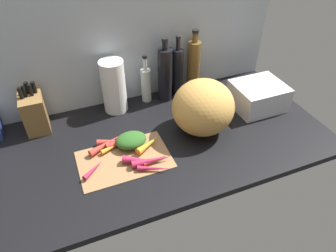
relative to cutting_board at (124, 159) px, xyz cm
name	(u,v)px	position (x,y,z in cm)	size (l,w,h in cm)	color
ground_plane	(145,143)	(12.19, 8.33, -1.90)	(170.00, 80.00, 3.00)	black
wall_back	(117,46)	(12.19, 46.83, 29.60)	(170.00, 3.00, 60.00)	#ADB7C1
cutting_board	(124,159)	(0.00, 0.00, 0.00)	(38.92, 24.91, 0.80)	#997047
carrot_0	(152,160)	(10.04, -6.98, 1.99)	(3.19, 3.19, 16.99)	#B2264C
carrot_1	(149,144)	(12.45, 3.08, 2.05)	(3.30, 3.30, 13.59)	orange
carrot_2	(122,146)	(1.03, 6.77, 1.43)	(2.05, 2.05, 10.93)	#B2264C
carrot_3	(123,141)	(2.30, 9.15, 1.84)	(2.88, 2.88, 16.01)	red
carrot_4	(112,147)	(-3.41, 7.65, 1.51)	(2.22, 2.22, 10.45)	orange
carrot_5	(113,141)	(-2.21, 11.00, 1.82)	(2.83, 2.83, 13.75)	red
carrot_6	(128,141)	(4.37, 8.87, 1.88)	(2.96, 2.96, 10.11)	#B2264C
carrot_7	(156,159)	(12.18, -6.57, 1.46)	(2.12, 2.12, 12.03)	red
carrot_8	(106,144)	(-5.52, 10.14, 1.94)	(3.07, 3.07, 16.90)	red
carrot_9	(139,160)	(5.05, -4.96, 2.09)	(3.37, 3.37, 13.83)	#B2264C
carrot_10	(154,168)	(9.56, -11.22, 1.46)	(2.13, 2.13, 13.78)	#B2264C
carrot_11	(93,169)	(-13.58, -2.38, 1.49)	(2.17, 2.17, 11.35)	#B2264C
carrot_greens_pile	(131,140)	(5.35, 7.05, 3.33)	(13.83, 10.64, 5.85)	#2D6023
winter_squash	(203,107)	(39.85, 6.11, 12.60)	(28.74, 27.88, 26.00)	gold
knife_block	(34,111)	(-32.22, 37.30, 9.01)	(10.22, 16.20, 23.65)	brown
paper_towel_roll	(114,86)	(6.39, 37.83, 13.26)	(11.87, 11.87, 27.33)	white
bottle_0	(146,84)	(23.82, 39.93, 9.63)	(5.27, 5.27, 26.32)	silver
bottle_1	(165,74)	(33.74, 37.76, 14.39)	(7.58, 7.58, 34.43)	black
bottle_2	(178,72)	(41.58, 39.55, 13.41)	(5.95, 5.95, 33.64)	black
bottle_3	(194,66)	(51.32, 40.21, 14.65)	(6.93, 6.93, 35.09)	brown
dish_rack	(258,96)	(75.46, 12.68, 6.06)	(25.23, 21.83, 12.91)	silver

